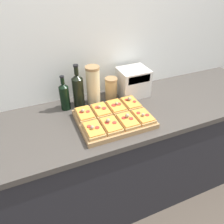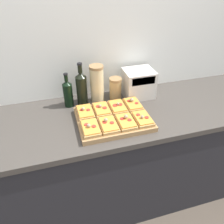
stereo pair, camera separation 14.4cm
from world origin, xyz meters
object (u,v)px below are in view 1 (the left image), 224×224
cutting_board (114,119)px  grain_jar_tall (93,85)px  wine_bottle (78,90)px  toaster_oven (133,82)px  olive_oil_bottle (65,96)px  grain_jar_short (111,89)px

cutting_board → grain_jar_tall: 0.30m
wine_bottle → toaster_oven: (0.44, -0.00, -0.02)m
olive_oil_bottle → toaster_oven: 0.54m
grain_jar_tall → toaster_oven: 0.33m
cutting_board → toaster_oven: 0.40m
olive_oil_bottle → grain_jar_tall: 0.22m
toaster_oven → olive_oil_bottle: bearing=179.9°
toaster_oven → grain_jar_tall: bearing=179.8°
grain_jar_tall → grain_jar_short: bearing=-0.0°
grain_jar_short → olive_oil_bottle: bearing=180.0°
olive_oil_bottle → cutting_board: bearing=-46.8°
cutting_board → wine_bottle: 0.33m
cutting_board → olive_oil_bottle: 0.38m
olive_oil_bottle → wine_bottle: wine_bottle is taller
olive_oil_bottle → grain_jar_short: bearing=0.0°
cutting_board → toaster_oven: bearing=44.2°
olive_oil_bottle → wine_bottle: bearing=-0.0°
cutting_board → olive_oil_bottle: (-0.26, 0.27, 0.09)m
cutting_board → grain_jar_short: grain_jar_short is taller
grain_jar_short → toaster_oven: bearing=-0.3°
toaster_oven → wine_bottle: bearing=179.9°
wine_bottle → grain_jar_tall: 0.11m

